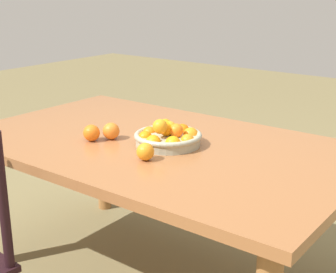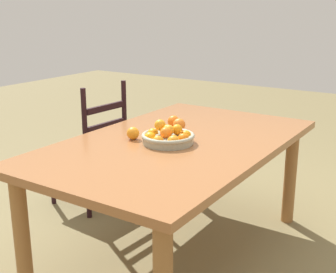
{
  "view_description": "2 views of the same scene",
  "coord_description": "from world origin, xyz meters",
  "px_view_note": "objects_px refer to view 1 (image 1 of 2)",
  "views": [
    {
      "loc": [
        -1.35,
        1.68,
        1.42
      ],
      "look_at": [
        -0.07,
        0.01,
        0.77
      ],
      "focal_mm": 52.76,
      "sensor_mm": 36.0,
      "label": 1
    },
    {
      "loc": [
        -2.15,
        -1.35,
        1.48
      ],
      "look_at": [
        -0.07,
        0.01,
        0.77
      ],
      "focal_mm": 48.64,
      "sensor_mm": 36.0,
      "label": 2
    }
  ],
  "objects_px": {
    "orange_loose_0": "(145,152)",
    "orange_loose_2": "(91,133)",
    "orange_loose_1": "(111,131)",
    "fruit_bowl": "(168,137)",
    "dining_table": "(157,159)"
  },
  "relations": [
    {
      "from": "orange_loose_0",
      "to": "orange_loose_2",
      "type": "relative_size",
      "value": 0.96
    },
    {
      "from": "orange_loose_1",
      "to": "orange_loose_2",
      "type": "distance_m",
      "value": 0.09
    },
    {
      "from": "fruit_bowl",
      "to": "orange_loose_1",
      "type": "height_order",
      "value": "fruit_bowl"
    },
    {
      "from": "dining_table",
      "to": "fruit_bowl",
      "type": "xyz_separation_m",
      "value": [
        -0.07,
        0.01,
        0.13
      ]
    },
    {
      "from": "dining_table",
      "to": "orange_loose_2",
      "type": "xyz_separation_m",
      "value": [
        0.24,
        0.17,
        0.13
      ]
    },
    {
      "from": "dining_table",
      "to": "fruit_bowl",
      "type": "relative_size",
      "value": 5.93
    },
    {
      "from": "fruit_bowl",
      "to": "orange_loose_0",
      "type": "height_order",
      "value": "fruit_bowl"
    },
    {
      "from": "fruit_bowl",
      "to": "orange_loose_1",
      "type": "distance_m",
      "value": 0.28
    },
    {
      "from": "orange_loose_0",
      "to": "orange_loose_1",
      "type": "distance_m",
      "value": 0.34
    },
    {
      "from": "orange_loose_1",
      "to": "orange_loose_2",
      "type": "relative_size",
      "value": 1.02
    },
    {
      "from": "orange_loose_1",
      "to": "fruit_bowl",
      "type": "bearing_deg",
      "value": -161.1
    },
    {
      "from": "fruit_bowl",
      "to": "orange_loose_1",
      "type": "relative_size",
      "value": 3.87
    },
    {
      "from": "fruit_bowl",
      "to": "orange_loose_0",
      "type": "distance_m",
      "value": 0.22
    },
    {
      "from": "orange_loose_1",
      "to": "dining_table",
      "type": "bearing_deg",
      "value": -152.69
    },
    {
      "from": "fruit_bowl",
      "to": "orange_loose_2",
      "type": "bearing_deg",
      "value": 27.56
    }
  ]
}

